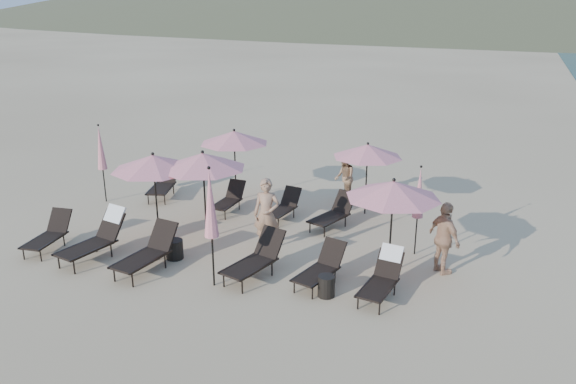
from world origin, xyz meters
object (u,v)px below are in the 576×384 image
at_px(umbrella_open_4, 368,151).
at_px(umbrella_open_1, 203,161).
at_px(lounger_0, 49,234).
at_px(lounger_6, 163,183).
at_px(umbrella_closed_1, 419,193).
at_px(beachgoer_a, 267,214).
at_px(lounger_7, 229,199).
at_px(lounger_8, 283,206).
at_px(lounger_2, 148,252).
at_px(lounger_4, 321,267).
at_px(umbrella_open_2, 393,190).
at_px(lounger_3, 256,258).
at_px(beachgoer_b, 344,178).
at_px(lounger_5, 383,276).
at_px(lounger_9, 333,213).
at_px(umbrella_closed_0, 210,204).
at_px(side_table_0, 175,249).
at_px(side_table_1, 326,286).
at_px(beachgoer_c, 444,238).
at_px(umbrella_open_0, 153,163).
at_px(lounger_1, 97,237).
at_px(umbrella_closed_2, 101,148).

bearing_deg(umbrella_open_4, umbrella_open_1, -136.33).
distance_m(lounger_0, lounger_6, 4.72).
height_order(umbrella_closed_1, beachgoer_a, umbrella_closed_1).
height_order(umbrella_open_1, umbrella_open_4, umbrella_open_1).
xyz_separation_m(lounger_7, umbrella_closed_1, (5.91, -1.02, 1.26)).
height_order(lounger_7, lounger_8, lounger_7).
relative_size(lounger_0, lounger_2, 0.88).
bearing_deg(lounger_4, umbrella_open_2, 53.58).
bearing_deg(lounger_7, lounger_3, -54.02).
height_order(umbrella_open_2, beachgoer_b, umbrella_open_2).
bearing_deg(lounger_7, lounger_5, -31.35).
bearing_deg(lounger_9, beachgoer_b, 117.47).
height_order(umbrella_closed_0, umbrella_closed_1, umbrella_closed_0).
bearing_deg(side_table_0, umbrella_open_4, 53.17).
distance_m(lounger_9, umbrella_closed_0, 4.89).
distance_m(lounger_3, side_table_1, 1.87).
relative_size(lounger_2, lounger_3, 1.00).
bearing_deg(beachgoer_a, beachgoer_c, -7.63).
height_order(lounger_8, umbrella_closed_0, umbrella_closed_0).
height_order(lounger_5, beachgoer_b, beachgoer_b).
xyz_separation_m(lounger_4, umbrella_closed_1, (1.73, 2.44, 1.24)).
bearing_deg(beachgoer_a, beachgoer_b, 68.37).
xyz_separation_m(beachgoer_a, beachgoer_c, (4.47, 0.25, -0.06)).
height_order(umbrella_open_4, beachgoer_c, umbrella_open_4).
bearing_deg(side_table_0, lounger_7, 94.87).
xyz_separation_m(umbrella_open_2, umbrella_closed_1, (0.40, 1.32, -0.45)).
distance_m(lounger_7, umbrella_open_1, 2.77).
bearing_deg(lounger_4, lounger_3, -157.43).
relative_size(umbrella_open_0, side_table_1, 4.98).
relative_size(lounger_2, umbrella_open_1, 0.75).
relative_size(lounger_6, lounger_8, 1.20).
relative_size(lounger_3, side_table_0, 3.77).
xyz_separation_m(lounger_4, umbrella_open_1, (-3.80, 1.39, 1.78)).
bearing_deg(beachgoer_c, lounger_1, 61.32).
bearing_deg(beachgoer_a, lounger_4, -45.63).
relative_size(lounger_0, umbrella_closed_2, 0.64).
bearing_deg(umbrella_open_1, umbrella_closed_2, 162.89).
relative_size(lounger_0, umbrella_closed_1, 0.69).
relative_size(lounger_3, beachgoer_b, 1.16).
bearing_deg(umbrella_closed_1, lounger_0, -160.11).
height_order(lounger_8, side_table_0, lounger_8).
bearing_deg(beachgoer_b, lounger_8, -52.83).
distance_m(umbrella_open_4, beachgoer_a, 4.02).
distance_m(lounger_6, umbrella_closed_2, 2.28).
bearing_deg(lounger_8, umbrella_open_4, 39.47).
bearing_deg(lounger_6, umbrella_open_0, -76.01).
height_order(lounger_5, beachgoer_c, beachgoer_c).
xyz_separation_m(lounger_3, lounger_9, (0.76, 3.65, -0.04)).
relative_size(lounger_7, beachgoer_c, 0.83).
bearing_deg(umbrella_closed_1, umbrella_open_2, -106.75).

